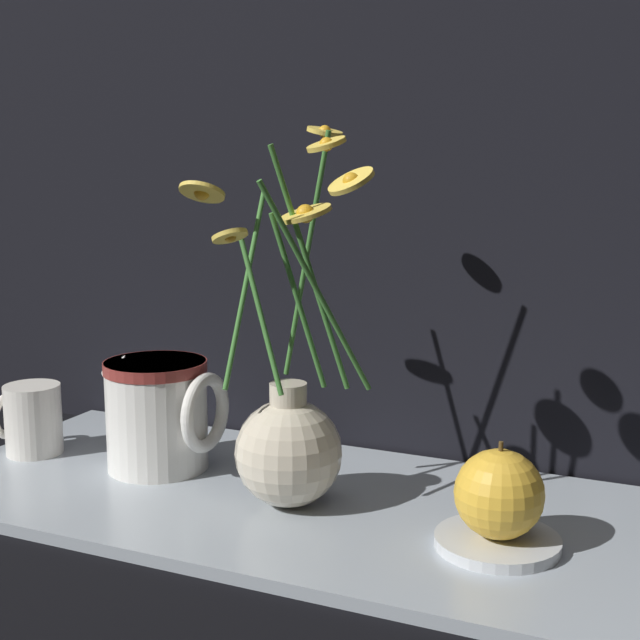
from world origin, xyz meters
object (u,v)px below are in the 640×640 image
yellow_mug (29,420)px  orange_fruit (499,494)px  vase_with_flowers (288,437)px  ceramic_pitcher (159,410)px

yellow_mug → orange_fruit: orange_fruit is taller
yellow_mug → vase_with_flowers: bearing=-3.1°
ceramic_pitcher → orange_fruit: bearing=-7.7°
ceramic_pitcher → orange_fruit: ceramic_pitcher is taller
yellow_mug → ceramic_pitcher: ceramic_pitcher is taller
orange_fruit → vase_with_flowers: bearing=176.4°
vase_with_flowers → ceramic_pitcher: vase_with_flowers is taller
orange_fruit → ceramic_pitcher: bearing=172.3°
vase_with_flowers → yellow_mug: (-0.34, 0.02, -0.03)m
ceramic_pitcher → vase_with_flowers: bearing=-12.4°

